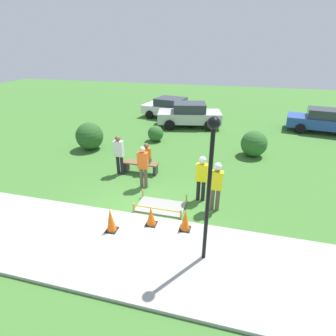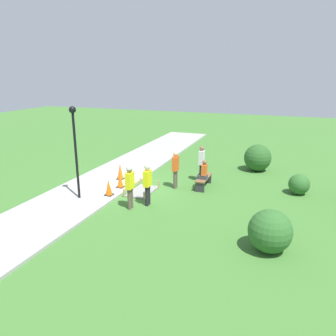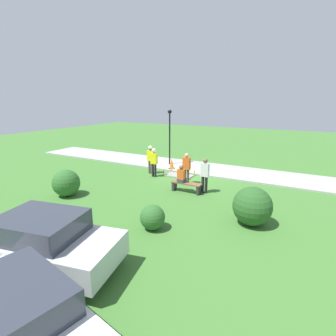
{
  "view_description": "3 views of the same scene",
  "coord_description": "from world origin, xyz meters",
  "px_view_note": "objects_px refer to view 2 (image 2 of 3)",
  "views": [
    {
      "loc": [
        2.75,
        -6.74,
        5.29
      ],
      "look_at": [
        0.45,
        2.19,
        0.83
      ],
      "focal_mm": 28.0,
      "sensor_mm": 36.0,
      "label": 1
    },
    {
      "loc": [
        13.14,
        6.6,
        5.17
      ],
      "look_at": [
        0.21,
        1.79,
        1.14
      ],
      "focal_mm": 35.0,
      "sensor_mm": 36.0,
      "label": 2
    },
    {
      "loc": [
        -6.25,
        14.61,
        4.55
      ],
      "look_at": [
        0.73,
        1.82,
        0.75
      ],
      "focal_mm": 28.0,
      "sensor_mm": 36.0,
      "label": 3
    }
  ],
  "objects_px": {
    "park_bench": "(204,180)",
    "worker_supervisor": "(147,181)",
    "lamppost_near": "(75,139)",
    "traffic_cone_far_patch": "(120,181)",
    "person_seated_on_bench": "(204,171)",
    "bystander_in_gray_shirt": "(202,161)",
    "traffic_cone_near_patch": "(120,172)",
    "traffic_cone_sidewalk_edge": "(109,188)",
    "bystander_in_orange_shirt": "(175,167)",
    "worker_assistant": "(130,183)"
  },
  "relations": [
    {
      "from": "traffic_cone_near_patch",
      "to": "park_bench",
      "type": "bearing_deg",
      "value": 97.35
    },
    {
      "from": "traffic_cone_sidewalk_edge",
      "to": "worker_assistant",
      "type": "distance_m",
      "value": 1.73
    },
    {
      "from": "traffic_cone_near_patch",
      "to": "worker_assistant",
      "type": "distance_m",
      "value": 3.6
    },
    {
      "from": "bystander_in_orange_shirt",
      "to": "bystander_in_gray_shirt",
      "type": "xyz_separation_m",
      "value": [
        -1.39,
        0.86,
        0.02
      ]
    },
    {
      "from": "traffic_cone_sidewalk_edge",
      "to": "traffic_cone_far_patch",
      "type": "bearing_deg",
      "value": -178.61
    },
    {
      "from": "traffic_cone_near_patch",
      "to": "lamppost_near",
      "type": "xyz_separation_m",
      "value": [
        2.86,
        -0.41,
        2.13
      ]
    },
    {
      "from": "worker_assistant",
      "to": "park_bench",
      "type": "bearing_deg",
      "value": 148.85
    },
    {
      "from": "lamppost_near",
      "to": "park_bench",
      "type": "bearing_deg",
      "value": 126.88
    },
    {
      "from": "worker_assistant",
      "to": "bystander_in_gray_shirt",
      "type": "distance_m",
      "value": 4.62
    },
    {
      "from": "person_seated_on_bench",
      "to": "traffic_cone_near_patch",
      "type": "bearing_deg",
      "value": -86.35
    },
    {
      "from": "park_bench",
      "to": "worker_supervisor",
      "type": "xyz_separation_m",
      "value": [
        2.88,
        -1.58,
        0.7
      ]
    },
    {
      "from": "bystander_in_orange_shirt",
      "to": "lamppost_near",
      "type": "relative_size",
      "value": 0.46
    },
    {
      "from": "traffic_cone_far_patch",
      "to": "lamppost_near",
      "type": "relative_size",
      "value": 0.16
    },
    {
      "from": "bystander_in_orange_shirt",
      "to": "person_seated_on_bench",
      "type": "bearing_deg",
      "value": 103.06
    },
    {
      "from": "traffic_cone_far_patch",
      "to": "traffic_cone_near_patch",
      "type": "bearing_deg",
      "value": -151.66
    },
    {
      "from": "person_seated_on_bench",
      "to": "worker_supervisor",
      "type": "bearing_deg",
      "value": -31.92
    },
    {
      "from": "person_seated_on_bench",
      "to": "worker_assistant",
      "type": "relative_size",
      "value": 0.5
    },
    {
      "from": "traffic_cone_near_patch",
      "to": "worker_supervisor",
      "type": "xyz_separation_m",
      "value": [
        2.35,
        2.52,
        0.56
      ]
    },
    {
      "from": "park_bench",
      "to": "bystander_in_gray_shirt",
      "type": "relative_size",
      "value": 0.88
    },
    {
      "from": "traffic_cone_sidewalk_edge",
      "to": "bystander_in_gray_shirt",
      "type": "xyz_separation_m",
      "value": [
        -3.52,
        3.15,
        0.57
      ]
    },
    {
      "from": "traffic_cone_far_patch",
      "to": "lamppost_near",
      "type": "bearing_deg",
      "value": -29.02
    },
    {
      "from": "worker_supervisor",
      "to": "worker_assistant",
      "type": "relative_size",
      "value": 0.98
    },
    {
      "from": "traffic_cone_sidewalk_edge",
      "to": "park_bench",
      "type": "distance_m",
      "value": 4.41
    },
    {
      "from": "park_bench",
      "to": "person_seated_on_bench",
      "type": "bearing_deg",
      "value": 10.73
    },
    {
      "from": "park_bench",
      "to": "traffic_cone_sidewalk_edge",
      "type": "bearing_deg",
      "value": -52.54
    },
    {
      "from": "traffic_cone_far_patch",
      "to": "park_bench",
      "type": "height_order",
      "value": "traffic_cone_far_patch"
    },
    {
      "from": "traffic_cone_sidewalk_edge",
      "to": "bystander_in_gray_shirt",
      "type": "distance_m",
      "value": 4.76
    },
    {
      "from": "person_seated_on_bench",
      "to": "park_bench",
      "type": "bearing_deg",
      "value": -169.27
    },
    {
      "from": "traffic_cone_far_patch",
      "to": "traffic_cone_sidewalk_edge",
      "type": "xyz_separation_m",
      "value": [
        1.08,
        0.03,
        0.03
      ]
    },
    {
      "from": "bystander_in_gray_shirt",
      "to": "person_seated_on_bench",
      "type": "bearing_deg",
      "value": 19.78
    },
    {
      "from": "park_bench",
      "to": "worker_supervisor",
      "type": "bearing_deg",
      "value": -28.74
    },
    {
      "from": "traffic_cone_far_patch",
      "to": "person_seated_on_bench",
      "type": "relative_size",
      "value": 0.7
    },
    {
      "from": "person_seated_on_bench",
      "to": "bystander_in_gray_shirt",
      "type": "height_order",
      "value": "bystander_in_gray_shirt"
    },
    {
      "from": "bystander_in_orange_shirt",
      "to": "park_bench",
      "type": "bearing_deg",
      "value": 114.73
    },
    {
      "from": "worker_supervisor",
      "to": "worker_assistant",
      "type": "bearing_deg",
      "value": -41.74
    },
    {
      "from": "park_bench",
      "to": "worker_assistant",
      "type": "height_order",
      "value": "worker_assistant"
    },
    {
      "from": "worker_supervisor",
      "to": "lamppost_near",
      "type": "height_order",
      "value": "lamppost_near"
    },
    {
      "from": "traffic_cone_near_patch",
      "to": "lamppost_near",
      "type": "relative_size",
      "value": 0.2
    },
    {
      "from": "worker_assistant",
      "to": "lamppost_near",
      "type": "xyz_separation_m",
      "value": [
        -0.06,
        -2.43,
        1.53
      ]
    },
    {
      "from": "traffic_cone_far_patch",
      "to": "bystander_in_gray_shirt",
      "type": "xyz_separation_m",
      "value": [
        -2.44,
        3.18,
        0.6
      ]
    },
    {
      "from": "park_bench",
      "to": "bystander_in_orange_shirt",
      "type": "distance_m",
      "value": 1.48
    },
    {
      "from": "bystander_in_gray_shirt",
      "to": "lamppost_near",
      "type": "relative_size",
      "value": 0.47
    },
    {
      "from": "traffic_cone_far_patch",
      "to": "worker_assistant",
      "type": "xyz_separation_m",
      "value": [
        1.84,
        1.44,
        0.67
      ]
    },
    {
      "from": "worker_supervisor",
      "to": "lamppost_near",
      "type": "xyz_separation_m",
      "value": [
        0.5,
        -2.93,
        1.56
      ]
    },
    {
      "from": "traffic_cone_far_patch",
      "to": "lamppost_near",
      "type": "distance_m",
      "value": 3.0
    },
    {
      "from": "lamppost_near",
      "to": "traffic_cone_far_patch",
      "type": "bearing_deg",
      "value": 150.98
    },
    {
      "from": "bystander_in_orange_shirt",
      "to": "worker_assistant",
      "type": "bearing_deg",
      "value": -16.81
    },
    {
      "from": "traffic_cone_sidewalk_edge",
      "to": "lamppost_near",
      "type": "xyz_separation_m",
      "value": [
        0.71,
        -1.01,
        2.17
      ]
    },
    {
      "from": "traffic_cone_near_patch",
      "to": "bystander_in_gray_shirt",
      "type": "height_order",
      "value": "bystander_in_gray_shirt"
    },
    {
      "from": "park_bench",
      "to": "lamppost_near",
      "type": "distance_m",
      "value": 6.08
    }
  ]
}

